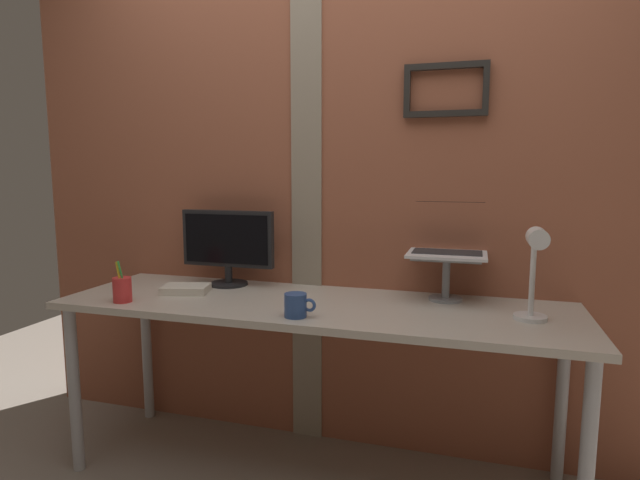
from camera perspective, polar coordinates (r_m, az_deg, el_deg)
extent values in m
plane|color=gray|center=(2.45, -0.21, -24.83)|extent=(6.00, 6.00, 0.00)
cube|color=#9E563D|center=(2.45, 2.52, 5.64)|extent=(3.28, 0.12, 2.46)
cube|color=gray|center=(2.43, -1.49, 5.63)|extent=(0.15, 0.01, 2.46)
cube|color=black|center=(2.34, 13.83, 18.20)|extent=(0.35, 0.03, 0.03)
cube|color=black|center=(2.31, 13.67, 13.43)|extent=(0.35, 0.03, 0.03)
cube|color=black|center=(2.33, 9.62, 15.88)|extent=(0.03, 0.03, 0.17)
cube|color=black|center=(2.32, 17.90, 15.69)|extent=(0.03, 0.03, 0.17)
cube|color=beige|center=(2.16, -0.77, -7.32)|extent=(2.14, 0.64, 0.03)
cylinder|color=#B2B2B7|center=(2.57, -25.53, -14.69)|extent=(0.05, 0.05, 0.74)
cylinder|color=#B2B2B7|center=(2.01, 27.42, -21.29)|extent=(0.05, 0.05, 0.74)
cylinder|color=#B2B2B7|center=(2.94, -18.61, -11.45)|extent=(0.05, 0.05, 0.74)
cylinder|color=#B2B2B7|center=(2.47, 25.17, -15.56)|extent=(0.05, 0.05, 0.74)
cylinder|color=black|center=(2.52, -10.05, -4.78)|extent=(0.18, 0.18, 0.01)
cylinder|color=black|center=(2.51, -10.08, -3.76)|extent=(0.04, 0.04, 0.08)
cube|color=black|center=(2.48, -10.17, 0.16)|extent=(0.46, 0.04, 0.27)
cube|color=black|center=(2.46, -10.38, 0.10)|extent=(0.42, 0.00, 0.23)
cylinder|color=gray|center=(2.26, 13.70, -6.34)|extent=(0.14, 0.14, 0.01)
cylinder|color=gray|center=(2.24, 13.77, -4.10)|extent=(0.03, 0.03, 0.17)
cube|color=gray|center=(2.22, 13.84, -1.84)|extent=(0.28, 0.22, 0.01)
cube|color=white|center=(2.22, 13.85, -1.56)|extent=(0.32, 0.24, 0.01)
cube|color=#2D2D30|center=(2.24, 13.89, -1.30)|extent=(0.28, 0.15, 0.00)
cube|color=white|center=(2.35, 14.14, 1.85)|extent=(0.32, 0.05, 0.23)
cube|color=black|center=(2.35, 14.13, 1.80)|extent=(0.29, 0.04, 0.19)
cylinder|color=white|center=(2.07, 22.23, -7.91)|extent=(0.12, 0.12, 0.02)
cylinder|color=white|center=(2.04, 22.47, -3.37)|extent=(0.02, 0.02, 0.32)
cylinder|color=white|center=(1.93, 22.94, 0.20)|extent=(0.07, 0.11, 0.07)
cylinder|color=red|center=(2.31, -21.03, -5.16)|extent=(0.08, 0.08, 0.10)
cylinder|color=green|center=(2.29, -20.98, -4.18)|extent=(0.03, 0.04, 0.17)
cylinder|color=yellow|center=(2.29, -21.26, -4.26)|extent=(0.04, 0.01, 0.16)
cylinder|color=#2D4C8C|center=(1.95, -2.73, -7.22)|extent=(0.08, 0.08, 0.09)
torus|color=#2D4C8C|center=(1.93, -1.19, -7.22)|extent=(0.05, 0.01, 0.05)
cube|color=silver|center=(2.40, -14.63, -5.27)|extent=(0.23, 0.18, 0.03)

